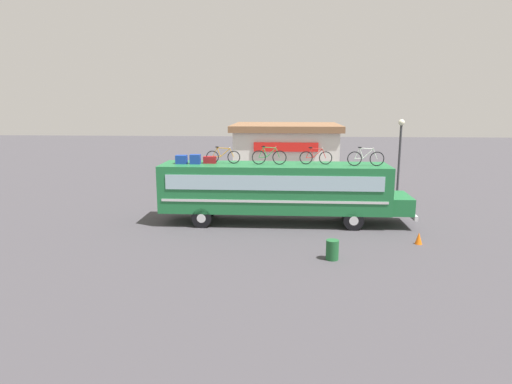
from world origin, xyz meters
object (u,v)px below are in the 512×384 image
at_px(trash_bin, 332,250).
at_px(rooftop_bicycle_4, 366,158).
at_px(luggage_bag_2, 195,159).
at_px(rooftop_bicycle_1, 223,156).
at_px(traffic_cone, 419,238).
at_px(bus, 278,188).
at_px(luggage_bag_3, 210,160).
at_px(rooftop_bicycle_3, 316,157).
at_px(luggage_bag_1, 181,159).
at_px(rooftop_bicycle_2, 269,157).
at_px(street_lamp, 400,149).

bearing_deg(trash_bin, rooftop_bicycle_4, 68.18).
relative_size(luggage_bag_2, trash_bin, 0.65).
bearing_deg(rooftop_bicycle_1, traffic_cone, -20.05).
bearing_deg(traffic_cone, bus, 152.94).
bearing_deg(bus, luggage_bag_3, 177.16).
height_order(bus, traffic_cone, bus).
distance_m(luggage_bag_2, traffic_cone, 11.32).
relative_size(luggage_bag_3, rooftop_bicycle_3, 0.38).
distance_m(bus, traffic_cone, 7.20).
height_order(luggage_bag_1, rooftop_bicycle_2, rooftop_bicycle_2).
distance_m(rooftop_bicycle_4, traffic_cone, 4.71).
xyz_separation_m(luggage_bag_1, traffic_cone, (11.20, -3.11, -3.01)).
distance_m(luggage_bag_2, rooftop_bicycle_2, 3.76).
bearing_deg(rooftop_bicycle_1, rooftop_bicycle_3, -0.38).
bearing_deg(rooftop_bicycle_4, luggage_bag_2, 178.76).
xyz_separation_m(luggage_bag_1, luggage_bag_2, (0.72, -0.06, 0.02)).
bearing_deg(luggage_bag_1, trash_bin, -36.66).
relative_size(rooftop_bicycle_2, street_lamp, 0.34).
height_order(luggage_bag_3, street_lamp, street_lamp).
xyz_separation_m(trash_bin, traffic_cone, (4.00, 2.24, -0.14)).
height_order(luggage_bag_1, rooftop_bicycle_4, rooftop_bicycle_4).
xyz_separation_m(luggage_bag_3, street_lamp, (10.81, 4.94, 0.10)).
distance_m(rooftop_bicycle_1, rooftop_bicycle_3, 4.71).
xyz_separation_m(rooftop_bicycle_3, rooftop_bicycle_4, (2.41, -0.42, 0.02)).
bearing_deg(rooftop_bicycle_4, luggage_bag_3, 176.28).
height_order(rooftop_bicycle_1, rooftop_bicycle_4, rooftop_bicycle_4).
relative_size(luggage_bag_3, trash_bin, 0.79).
bearing_deg(luggage_bag_2, bus, 2.03).
height_order(luggage_bag_2, rooftop_bicycle_2, rooftop_bicycle_2).
height_order(luggage_bag_2, traffic_cone, luggage_bag_2).
distance_m(bus, street_lamp, 9.03).
height_order(luggage_bag_1, traffic_cone, luggage_bag_1).
distance_m(bus, luggage_bag_1, 5.14).
distance_m(rooftop_bicycle_4, street_lamp, 6.22).
height_order(luggage_bag_3, traffic_cone, luggage_bag_3).
relative_size(rooftop_bicycle_1, traffic_cone, 3.32).
distance_m(traffic_cone, street_lamp, 8.92).
xyz_separation_m(luggage_bag_1, trash_bin, (7.19, -5.35, -2.88)).
bearing_deg(rooftop_bicycle_2, luggage_bag_2, -179.58).
xyz_separation_m(luggage_bag_3, trash_bin, (5.77, -5.61, -2.83)).
height_order(luggage_bag_1, luggage_bag_3, luggage_bag_1).
xyz_separation_m(rooftop_bicycle_2, trash_bin, (2.72, -5.32, -3.05)).
bearing_deg(bus, traffic_cone, -27.06).
xyz_separation_m(rooftop_bicycle_2, traffic_cone, (6.72, -3.08, -3.18)).
relative_size(rooftop_bicycle_2, rooftop_bicycle_4, 0.97).
bearing_deg(street_lamp, traffic_cone, -97.10).
xyz_separation_m(luggage_bag_1, luggage_bag_3, (1.42, 0.26, -0.04)).
height_order(luggage_bag_3, rooftop_bicycle_4, rooftop_bicycle_4).
bearing_deg(rooftop_bicycle_2, luggage_bag_1, 179.57).
bearing_deg(luggage_bag_2, rooftop_bicycle_1, 10.86).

